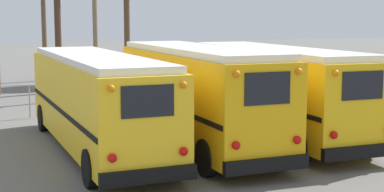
# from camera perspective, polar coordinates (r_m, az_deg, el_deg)

# --- Properties ---
(ground_plane) EXTENTS (160.00, 160.00, 0.00)m
(ground_plane) POSITION_cam_1_polar(r_m,az_deg,el_deg) (19.97, -0.12, -4.64)
(ground_plane) COLOR #66635E
(school_bus_0) EXTENTS (3.02, 10.86, 3.09)m
(school_bus_0) POSITION_cam_1_polar(r_m,az_deg,el_deg) (18.90, -9.31, -0.27)
(school_bus_0) COLOR yellow
(school_bus_0) RESTS_ON ground
(school_bus_1) EXTENTS (2.82, 9.67, 3.31)m
(school_bus_1) POSITION_cam_1_polar(r_m,az_deg,el_deg) (19.11, 0.45, 0.27)
(school_bus_1) COLOR #EAAA0F
(school_bus_1) RESTS_ON ground
(school_bus_2) EXTENTS (2.74, 10.26, 3.19)m
(school_bus_2) POSITION_cam_1_polar(r_m,az_deg,el_deg) (21.03, 7.99, 0.74)
(school_bus_2) COLOR yellow
(school_bus_2) RESTS_ON ground
(utility_pole) EXTENTS (1.80, 0.25, 7.03)m
(utility_pole) POSITION_cam_1_polar(r_m,az_deg,el_deg) (31.08, -9.38, 6.61)
(utility_pole) COLOR #75604C
(utility_pole) RESTS_ON ground
(fence_line) EXTENTS (14.43, 0.06, 1.42)m
(fence_line) POSITION_cam_1_polar(r_m,az_deg,el_deg) (26.48, -5.09, 0.54)
(fence_line) COLOR #939399
(fence_line) RESTS_ON ground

